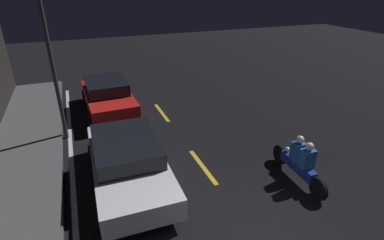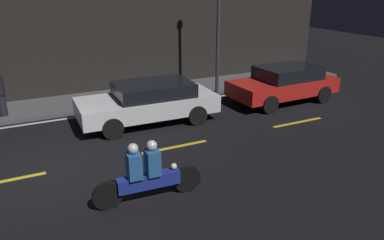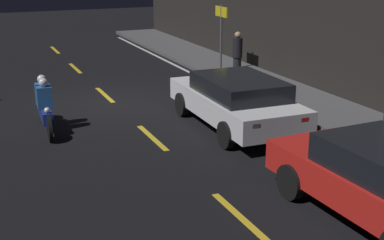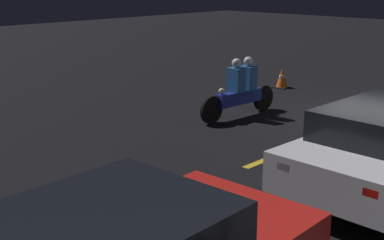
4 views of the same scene
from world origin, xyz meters
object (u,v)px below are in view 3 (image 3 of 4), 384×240
(pedestrian, at_px, (237,55))
(shop_sign, at_px, (221,25))
(sedan_white, at_px, (236,100))
(motorcycle, at_px, (45,105))

(pedestrian, distance_m, shop_sign, 1.69)
(sedan_white, distance_m, shop_sign, 6.45)
(motorcycle, bearing_deg, pedestrian, 114.33)
(sedan_white, height_order, pedestrian, pedestrian)
(shop_sign, bearing_deg, pedestrian, -3.65)
(motorcycle, xyz_separation_m, shop_sign, (-4.12, 7.02, 1.19))
(sedan_white, bearing_deg, pedestrian, -27.18)
(pedestrian, bearing_deg, shop_sign, 176.35)
(pedestrian, bearing_deg, motorcycle, -68.89)
(pedestrian, height_order, shop_sign, shop_sign)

